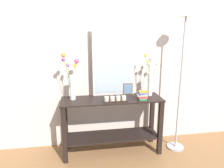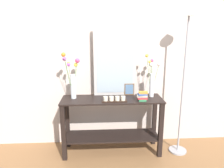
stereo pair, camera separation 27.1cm
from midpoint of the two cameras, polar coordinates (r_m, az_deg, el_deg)
name	(u,v)px [view 2 (the right image)]	position (r m, az deg, el deg)	size (l,w,h in m)	color
ground_plane	(112,151)	(3.10, 2.63, -17.86)	(7.00, 6.00, 0.02)	brown
wall_back	(111,52)	(2.96, 2.26, 8.69)	(6.40, 0.08, 2.70)	beige
console_table	(112,119)	(2.87, 2.74, -9.57)	(1.33, 0.41, 0.77)	black
mirror_leaning	(115,61)	(2.83, 3.57, 6.26)	(0.57, 0.03, 0.95)	#B7B2AD
tall_vase_left	(72,78)	(2.74, -7.94, 1.54)	(0.22, 0.22, 0.61)	silver
vase_right	(152,78)	(2.88, 13.43, 1.50)	(0.21, 0.13, 0.58)	silver
candle_tray	(114,99)	(2.65, 3.59, -4.22)	(0.32, 0.09, 0.07)	black
picture_frame_small	(129,89)	(2.93, 7.37, -1.45)	(0.13, 0.01, 0.16)	brown
book_stack	(142,96)	(2.71, 11.12, -3.29)	(0.14, 0.10, 0.12)	#388E56
floor_lamp	(185,59)	(2.85, 21.89, 6.19)	(0.24, 0.24, 1.91)	#9E9EA3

